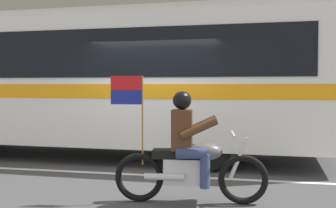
{
  "coord_description": "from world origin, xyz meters",
  "views": [
    {
      "loc": [
        2.09,
        -7.98,
        1.64
      ],
      "look_at": [
        0.41,
        -0.45,
        1.3
      ],
      "focal_mm": 45.16,
      "sensor_mm": 36.0,
      "label": 1
    }
  ],
  "objects": [
    {
      "name": "sidewalk_curb",
      "position": [
        0.0,
        5.1,
        0.07
      ],
      "size": [
        28.0,
        3.8,
        0.15
      ],
      "primitive_type": "cube",
      "color": "gray",
      "rests_on": "ground_plane"
    },
    {
      "name": "lane_center_stripe",
      "position": [
        0.0,
        -0.6,
        0.0
      ],
      "size": [
        26.6,
        0.14,
        0.01
      ],
      "primitive_type": "cube",
      "color": "silver",
      "rests_on": "ground_plane"
    },
    {
      "name": "ground_plane",
      "position": [
        0.0,
        0.0,
        0.0
      ],
      "size": [
        60.0,
        60.0,
        0.0
      ],
      "primitive_type": "plane",
      "color": "#3D3D3F"
    },
    {
      "name": "transit_bus",
      "position": [
        -2.05,
        1.19,
        1.88
      ],
      "size": [
        11.18,
        2.89,
        3.22
      ],
      "color": "white",
      "rests_on": "ground_plane"
    },
    {
      "name": "motorcycle_with_rider",
      "position": [
        1.1,
        -2.22,
        0.67
      ],
      "size": [
        2.19,
        0.67,
        1.78
      ],
      "color": "black",
      "rests_on": "ground_plane"
    },
    {
      "name": "office_building_facade",
      "position": [
        0.0,
        7.39,
        4.57
      ],
      "size": [
        28.0,
        0.89,
        9.13
      ],
      "color": "gray",
      "rests_on": "ground_plane"
    },
    {
      "name": "fire_hydrant",
      "position": [
        -0.95,
        3.67,
        0.52
      ],
      "size": [
        0.22,
        0.3,
        0.75
      ],
      "color": "#4C8C3F",
      "rests_on": "sidewalk_curb"
    }
  ]
}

